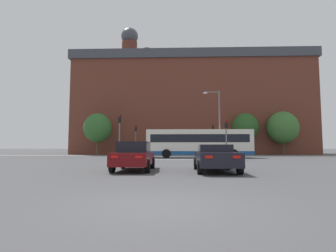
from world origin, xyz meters
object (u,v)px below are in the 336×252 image
(traffic_light_far_right, at_px, (213,135))
(traffic_light_near_left, at_px, (119,129))
(traffic_light_near_right, at_px, (226,133))
(pedestrian_walking_east, at_px, (221,149))
(car_roadster_right, at_px, (215,158))
(car_saloon_left, at_px, (134,156))
(street_lamp_junction, at_px, (217,117))
(bus_crossing_lead, at_px, (199,143))
(pedestrian_waiting, at_px, (119,148))
(traffic_light_far_left, at_px, (136,136))

(traffic_light_far_right, distance_m, traffic_light_near_left, 16.56)
(traffic_light_near_left, bearing_deg, traffic_light_near_right, 0.21)
(traffic_light_far_right, xyz_separation_m, traffic_light_near_right, (-0.43, -12.29, -0.35))
(pedestrian_walking_east, bearing_deg, traffic_light_near_left, -37.13)
(car_roadster_right, bearing_deg, traffic_light_near_left, 121.59)
(car_saloon_left, relative_size, pedestrian_walking_east, 2.48)
(traffic_light_near_left, distance_m, street_lamp_junction, 11.42)
(traffic_light_far_right, bearing_deg, car_roadster_right, -97.70)
(bus_crossing_lead, bearing_deg, traffic_light_far_right, -19.45)
(pedestrian_waiting, bearing_deg, traffic_light_far_left, -169.37)
(car_saloon_left, bearing_deg, traffic_light_near_right, 59.70)
(bus_crossing_lead, distance_m, street_lamp_junction, 3.64)
(traffic_light_near_left, height_order, traffic_light_far_left, traffic_light_near_left)
(traffic_light_far_left, xyz_separation_m, street_lamp_junction, (10.69, -7.81, 1.79))
(pedestrian_waiting, distance_m, pedestrian_walking_east, 15.03)
(car_saloon_left, bearing_deg, traffic_light_near_left, 105.88)
(car_saloon_left, relative_size, traffic_light_far_left, 0.98)
(traffic_light_far_left, xyz_separation_m, pedestrian_waiting, (-2.37, -0.09, -1.83))
(car_saloon_left, xyz_separation_m, street_lamp_junction, (6.90, 16.61, 3.94))
(traffic_light_near_left, height_order, pedestrian_waiting, traffic_light_near_left)
(traffic_light_far_right, height_order, traffic_light_far_left, traffic_light_far_right)
(car_saloon_left, relative_size, traffic_light_near_right, 1.10)
(street_lamp_junction, bearing_deg, car_roadster_right, -99.08)
(bus_crossing_lead, xyz_separation_m, pedestrian_walking_east, (4.03, 8.87, -0.72))
(traffic_light_near_right, bearing_deg, traffic_light_far_left, 131.88)
(street_lamp_junction, distance_m, pedestrian_waiting, 15.59)
(car_roadster_right, height_order, traffic_light_far_right, traffic_light_far_right)
(bus_crossing_lead, relative_size, traffic_light_near_right, 3.09)
(traffic_light_near_right, bearing_deg, car_saloon_left, -120.16)
(bus_crossing_lead, bearing_deg, traffic_light_near_left, 118.53)
(pedestrian_waiting, xyz_separation_m, pedestrian_walking_east, (14.98, 1.26, -0.07))
(pedestrian_walking_east, bearing_deg, street_lamp_junction, -6.57)
(car_roadster_right, height_order, street_lamp_junction, street_lamp_junction)
(car_saloon_left, bearing_deg, traffic_light_far_right, 72.76)
(bus_crossing_lead, relative_size, pedestrian_walking_east, 7.00)
(pedestrian_walking_east, bearing_deg, pedestrian_waiting, -79.66)
(traffic_light_near_right, height_order, pedestrian_waiting, traffic_light_near_right)
(street_lamp_junction, bearing_deg, pedestrian_walking_east, 77.90)
(car_saloon_left, xyz_separation_m, pedestrian_waiting, (-6.16, 24.33, 0.32))
(traffic_light_far_right, bearing_deg, traffic_light_near_left, -131.89)
(car_roadster_right, xyz_separation_m, traffic_light_near_left, (-7.67, 12.72, 2.30))
(car_saloon_left, xyz_separation_m, pedestrian_walking_east, (8.82, 25.59, 0.25))
(car_saloon_left, bearing_deg, traffic_light_far_left, 98.69)
(traffic_light_near_left, xyz_separation_m, traffic_light_near_right, (10.62, 0.04, -0.35))
(car_saloon_left, distance_m, traffic_light_far_right, 25.77)
(traffic_light_near_right, distance_m, pedestrian_walking_east, 13.55)
(traffic_light_far_left, distance_m, pedestrian_walking_east, 12.81)
(car_saloon_left, bearing_deg, pedestrian_walking_east, 70.85)
(traffic_light_near_right, bearing_deg, street_lamp_junction, 92.92)
(car_roadster_right, relative_size, street_lamp_junction, 0.56)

